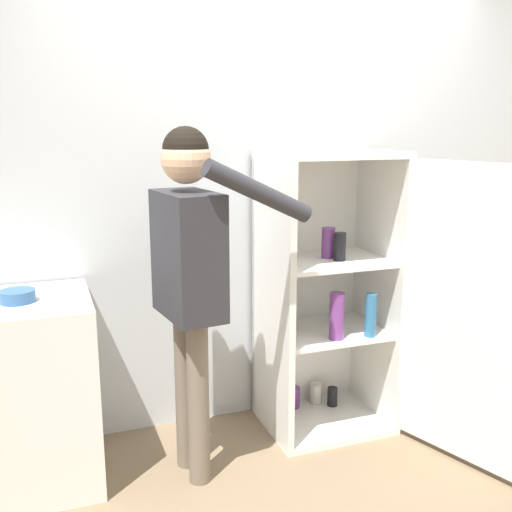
% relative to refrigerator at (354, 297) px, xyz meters
% --- Properties ---
extents(ground_plane, '(12.00, 12.00, 0.00)m').
position_rel_refrigerator_xyz_m(ground_plane, '(-0.28, -0.56, -0.77)').
color(ground_plane, '#7A664C').
extents(wall_back, '(7.00, 0.06, 2.55)m').
position_rel_refrigerator_xyz_m(wall_back, '(-0.28, 0.42, 0.50)').
color(wall_back, silver).
rests_on(wall_back, ground_plane).
extents(refrigerator, '(0.94, 1.20, 1.56)m').
position_rel_refrigerator_xyz_m(refrigerator, '(0.00, 0.00, 0.00)').
color(refrigerator, white).
rests_on(refrigerator, ground_plane).
extents(person, '(0.68, 0.53, 1.69)m').
position_rel_refrigerator_xyz_m(person, '(-0.94, -0.13, 0.32)').
color(person, '#726656').
rests_on(person, ground_plane).
extents(counter, '(0.65, 0.61, 0.91)m').
position_rel_refrigerator_xyz_m(counter, '(-1.71, 0.07, -0.32)').
color(counter, white).
rests_on(counter, ground_plane).
extents(bowl, '(0.16, 0.16, 0.06)m').
position_rel_refrigerator_xyz_m(bowl, '(-1.70, 0.04, 0.17)').
color(bowl, '#335B8E').
rests_on(bowl, counter).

